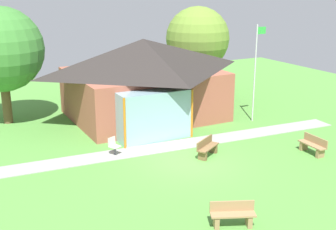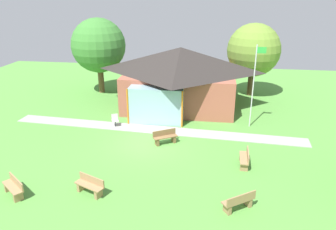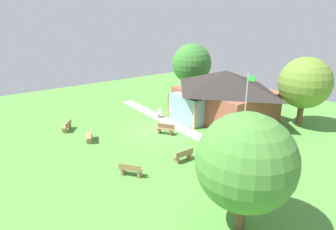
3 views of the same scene
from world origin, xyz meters
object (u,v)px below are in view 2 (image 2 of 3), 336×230
at_px(pavilion, 180,76).
at_px(bench_front_left, 14,187).
at_px(patio_chair_west, 115,121).
at_px(tree_behind_pavilion_left, 98,46).
at_px(bench_mid_right, 245,159).
at_px(bench_rear_near_path, 165,137).
at_px(bench_front_center, 90,186).
at_px(tree_behind_pavilion_right, 254,50).
at_px(flagpole, 254,83).
at_px(bench_front_right, 239,202).

xyz_separation_m(pavilion, bench_front_left, (-6.09, -13.41, -2.04)).
xyz_separation_m(patio_chair_west, tree_behind_pavilion_left, (-3.59, 7.64, 3.83)).
relative_size(pavilion, bench_mid_right, 6.18).
xyz_separation_m(bench_rear_near_path, bench_front_left, (-6.01, -6.30, 0.00)).
xyz_separation_m(bench_mid_right, bench_front_left, (-10.63, -4.23, 0.00)).
bearing_deg(bench_front_center, tree_behind_pavilion_right, -93.70).
xyz_separation_m(flagpole, bench_front_right, (-1.33, -9.39, -2.69)).
relative_size(bench_mid_right, tree_behind_pavilion_left, 0.23).
relative_size(bench_front_left, tree_behind_pavilion_right, 0.23).
bearing_deg(bench_rear_near_path, tree_behind_pavilion_right, -150.17).
xyz_separation_m(flagpole, patio_chair_west, (-9.21, -1.30, -2.67)).
bearing_deg(bench_mid_right, tree_behind_pavilion_left, 47.51).
bearing_deg(bench_front_center, tree_behind_pavilion_left, -48.88).
height_order(flagpole, patio_chair_west, flagpole).
relative_size(bench_rear_near_path, bench_mid_right, 1.00).
xyz_separation_m(bench_front_right, bench_front_left, (-10.08, -0.36, 0.00)).
xyz_separation_m(flagpole, tree_behind_pavilion_right, (0.64, 7.39, 0.90)).
bearing_deg(pavilion, bench_rear_near_path, -90.67).
distance_m(bench_front_right, bench_front_left, 10.09).
distance_m(bench_rear_near_path, patio_chair_west, 4.37).
relative_size(bench_rear_near_path, tree_behind_pavilion_right, 0.24).
xyz_separation_m(bench_front_left, tree_behind_pavilion_left, (-1.38, 16.08, 3.85)).
relative_size(tree_behind_pavilion_right, tree_behind_pavilion_left, 0.94).
distance_m(bench_front_center, patio_chair_west, 7.91).
xyz_separation_m(bench_mid_right, tree_behind_pavilion_right, (1.42, 12.91, 3.59)).
relative_size(bench_front_left, tree_behind_pavilion_left, 0.22).
relative_size(bench_mid_right, patio_chair_west, 1.76).
bearing_deg(bench_mid_right, bench_front_center, 118.59).
height_order(bench_mid_right, bench_front_center, same).
xyz_separation_m(bench_front_right, bench_front_center, (-6.70, 0.26, 0.00)).
bearing_deg(patio_chair_west, tree_behind_pavilion_left, -88.50).
bearing_deg(bench_mid_right, pavilion, 28.42).
distance_m(bench_mid_right, bench_front_left, 11.44).
bearing_deg(bench_mid_right, tree_behind_pavilion_right, -4.15).
bearing_deg(bench_front_right, tree_behind_pavilion_left, 90.81).
distance_m(bench_mid_right, tree_behind_pavilion_left, 17.31).
distance_m(flagpole, tree_behind_pavilion_right, 7.47).
bearing_deg(tree_behind_pavilion_right, bench_rear_near_path, -119.12).
xyz_separation_m(bench_rear_near_path, tree_behind_pavilion_left, (-7.39, 9.79, 3.85)).
distance_m(bench_rear_near_path, bench_mid_right, 5.06).
bearing_deg(bench_front_center, pavilion, -77.98).
height_order(bench_rear_near_path, tree_behind_pavilion_right, tree_behind_pavilion_right).
xyz_separation_m(bench_mid_right, tree_behind_pavilion_left, (-12.01, 11.85, 3.85)).
bearing_deg(pavilion, flagpole, -34.55).
relative_size(flagpole, bench_mid_right, 3.70).
bearing_deg(tree_behind_pavilion_left, bench_front_left, -85.08).
relative_size(bench_front_right, patio_chair_west, 1.72).
xyz_separation_m(bench_front_left, tree_behind_pavilion_right, (12.05, 17.14, 3.59)).
distance_m(bench_mid_right, bench_front_center, 8.10).
relative_size(bench_front_center, patio_chair_west, 1.80).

